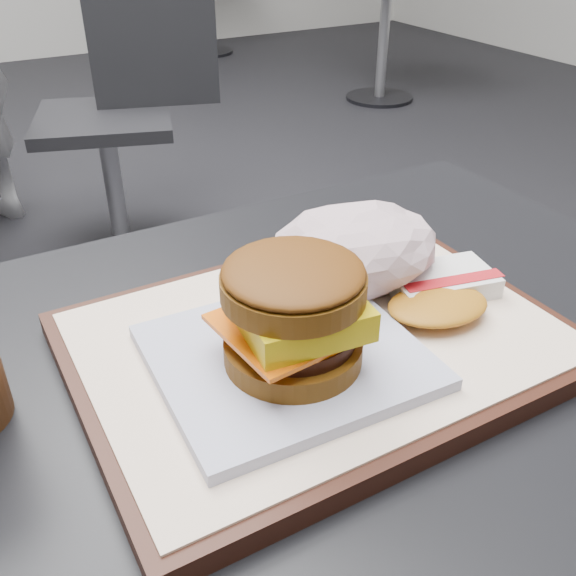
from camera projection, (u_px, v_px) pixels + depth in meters
The scene contains 6 objects.
customer_table at pixel (307, 525), 0.60m from camera, with size 0.80×0.60×0.77m.
serving_tray at pixel (319, 342), 0.52m from camera, with size 0.38×0.28×0.02m.
breakfast_sandwich at pixel (292, 323), 0.45m from camera, with size 0.20×0.18×0.09m.
hash_brown at pixel (440, 292), 0.54m from camera, with size 0.13×0.10×0.02m.
crumpled_wrapper at pixel (357, 248), 0.56m from camera, with size 0.15×0.12×0.07m, color silver, non-canonical shape.
neighbor_chair at pixel (122, 101), 2.05m from camera, with size 0.65×0.53×0.88m.
Camera 1 is at (-0.21, -0.33, 1.09)m, focal length 40.00 mm.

